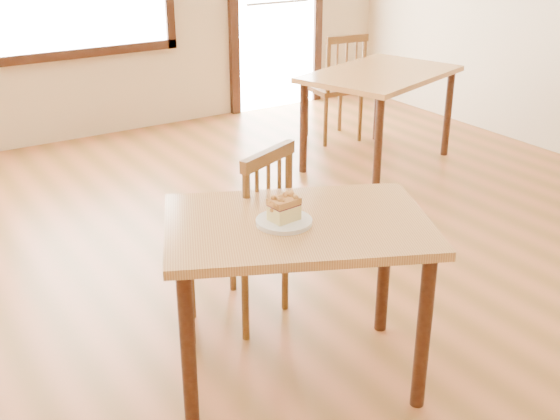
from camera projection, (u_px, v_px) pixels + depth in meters
name	position (u px, v px, depth m)	size (l,w,h in m)	color
ground	(318.00, 375.00, 3.15)	(8.00, 8.00, 0.00)	#9C572D
cafe_table_main	(297.00, 245.00, 2.92)	(1.29, 1.11, 0.75)	tan
cafe_chair_main	(244.00, 232.00, 3.43)	(0.55, 0.55, 0.93)	brown
cafe_table_second	(380.00, 84.00, 5.47)	(1.41, 1.15, 0.75)	tan
cafe_chair_second	(336.00, 86.00, 6.11)	(0.48, 0.48, 0.96)	brown
plate	(284.00, 222.00, 2.85)	(0.23, 0.23, 0.02)	white
cake_slice	(284.00, 207.00, 2.82)	(0.13, 0.10, 0.11)	#FFED90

